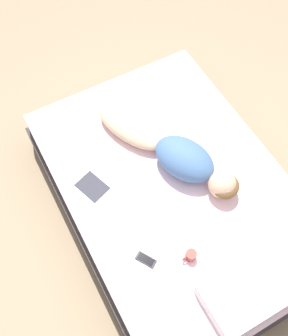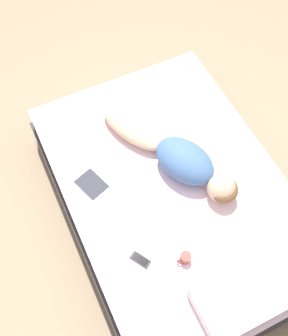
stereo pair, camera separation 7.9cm
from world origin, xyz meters
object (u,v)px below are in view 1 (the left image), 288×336
at_px(person, 174,153).
at_px(open_magazine, 104,176).
at_px(cell_phone, 146,260).
at_px(coffee_mug, 191,255).

height_order(person, open_magazine, person).
height_order(open_magazine, cell_phone, same).
height_order(person, cell_phone, person).
relative_size(person, cell_phone, 8.28).
xyz_separation_m(person, cell_phone, (0.56, 0.59, -0.10)).
xyz_separation_m(person, open_magazine, (0.53, -0.13, -0.10)).
bearing_deg(person, cell_phone, 22.62).
height_order(open_magazine, coffee_mug, coffee_mug).
distance_m(open_magazine, coffee_mug, 0.88).
bearing_deg(person, open_magazine, -37.07).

